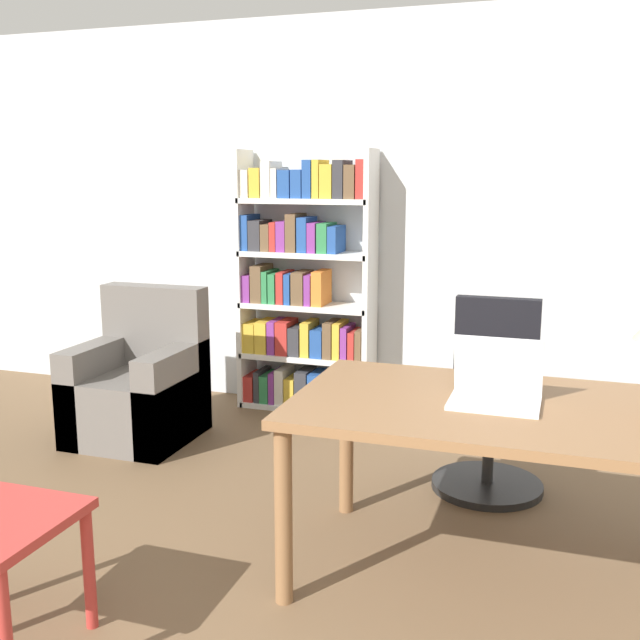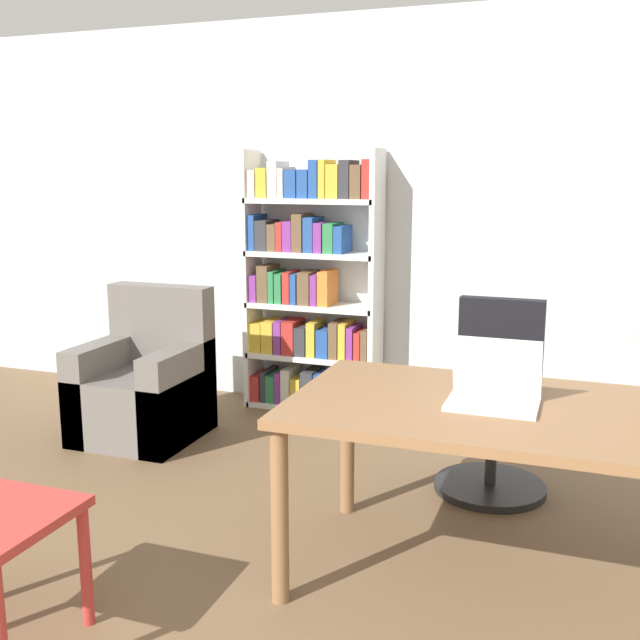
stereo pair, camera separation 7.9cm
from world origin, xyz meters
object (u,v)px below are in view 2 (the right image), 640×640
(office_chair, at_px, (495,409))
(armchair, at_px, (145,388))
(bookshelf, at_px, (307,288))
(laptop, at_px, (494,390))
(desk, at_px, (488,427))

(office_chair, xyz_separation_m, armchair, (-2.19, 0.04, -0.12))
(office_chair, height_order, bookshelf, bookshelf)
(laptop, bearing_deg, desk, -151.12)
(office_chair, relative_size, armchair, 1.06)
(laptop, relative_size, armchair, 0.37)
(armchair, bearing_deg, office_chair, -1.17)
(laptop, distance_m, bookshelf, 2.44)
(bookshelf, bearing_deg, desk, -51.94)
(office_chair, bearing_deg, armchair, 178.83)
(armchair, height_order, bookshelf, bookshelf)
(office_chair, height_order, armchair, office_chair)
(desk, relative_size, laptop, 4.46)
(laptop, relative_size, bookshelf, 0.19)
(desk, height_order, armchair, armchair)
(desk, xyz_separation_m, laptop, (0.02, 0.01, 0.15))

